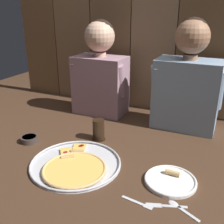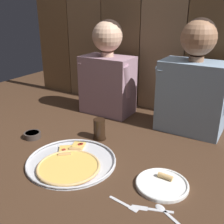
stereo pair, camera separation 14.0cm
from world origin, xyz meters
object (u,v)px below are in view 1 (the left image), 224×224
object	(u,v)px
drinking_glass	(99,130)
diner_left	(100,70)
dipping_bowl	(29,139)
diner_right	(188,79)
dinner_plate	(170,180)
pizza_tray	(75,165)

from	to	relation	value
drinking_glass	diner_left	size ratio (longest dim) A/B	0.19
dipping_bowl	diner_right	bearing A→B (deg)	37.37
dipping_bowl	dinner_plate	bearing A→B (deg)	-2.65
dinner_plate	diner_left	bearing A→B (deg)	136.86
diner_left	drinking_glass	bearing A→B (deg)	-64.68
diner_right	dipping_bowl	bearing A→B (deg)	-142.63
drinking_glass	pizza_tray	bearing A→B (deg)	-84.69
drinking_glass	dipping_bowl	size ratio (longest dim) A/B	1.25
dipping_bowl	diner_left	xyz separation A→B (m)	(0.16, 0.56, 0.28)
diner_left	diner_right	xyz separation A→B (m)	(0.57, -0.00, 0.00)
dinner_plate	drinking_glass	world-z (taller)	drinking_glass
dinner_plate	dipping_bowl	distance (m)	0.79
diner_left	diner_right	world-z (taller)	diner_right
drinking_glass	diner_right	xyz separation A→B (m)	(0.40, 0.37, 0.24)
dipping_bowl	diner_left	bearing A→B (deg)	74.22
diner_left	dinner_plate	bearing A→B (deg)	-43.14
dipping_bowl	diner_right	distance (m)	0.96
drinking_glass	diner_right	distance (m)	0.60
dipping_bowl	diner_left	size ratio (longest dim) A/B	0.15
dinner_plate	pizza_tray	bearing A→B (deg)	-170.69
dipping_bowl	diner_right	world-z (taller)	diner_right
dinner_plate	diner_right	distance (m)	0.67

